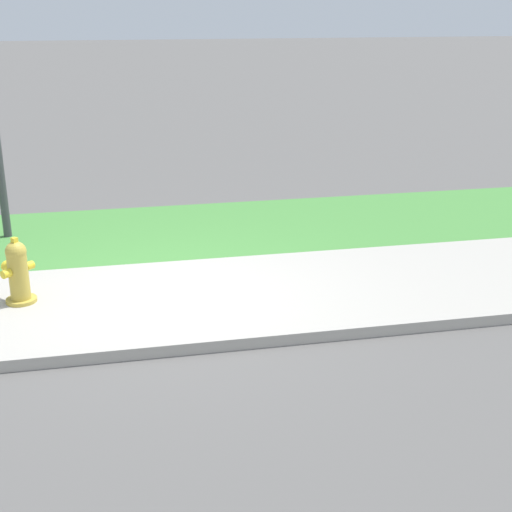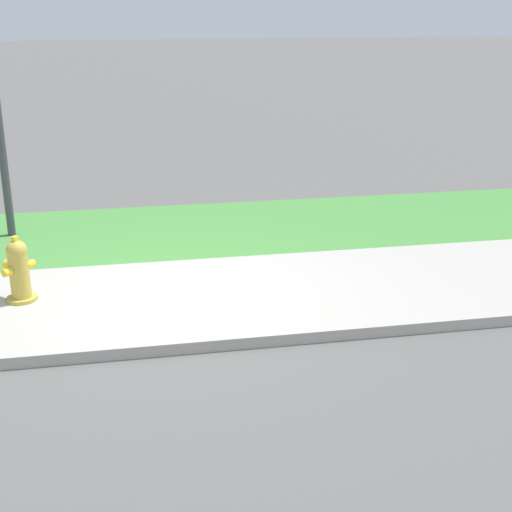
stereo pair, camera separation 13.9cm
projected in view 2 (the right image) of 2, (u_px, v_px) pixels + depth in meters
name	position (u px, v px, depth m)	size (l,w,h in m)	color
ground_plane	(165.00, 299.00, 7.85)	(120.00, 120.00, 0.00)	#5B5956
sidewalk_pavement	(165.00, 299.00, 7.85)	(18.00, 2.41, 0.01)	#ADA89E
grass_verge	(153.00, 231.00, 10.19)	(18.00, 2.64, 0.01)	#47893D
street_curb	(174.00, 346.00, 6.64)	(18.00, 0.16, 0.12)	#ADA89E
fire_hydrant_near_corner	(19.00, 270.00, 7.69)	(0.36, 0.36, 0.74)	gold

